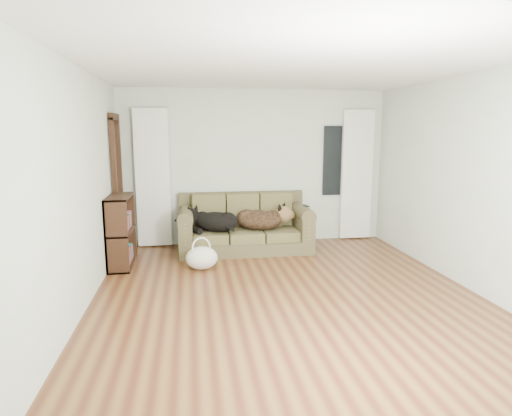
{
  "coord_description": "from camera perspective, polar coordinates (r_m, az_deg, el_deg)",
  "views": [
    {
      "loc": [
        -1.09,
        -4.72,
        1.91
      ],
      "look_at": [
        -0.12,
        1.6,
        0.76
      ],
      "focal_mm": 30.0,
      "sensor_mm": 36.0,
      "label": 1
    }
  ],
  "objects": [
    {
      "name": "sofa",
      "position": [
        6.9,
        -1.52,
        -2.0
      ],
      "size": [
        2.09,
        0.9,
        0.86
      ],
      "primitive_type": "cube",
      "color": "#494027",
      "rests_on": "floor"
    },
    {
      "name": "curtain_right",
      "position": [
        7.74,
        13.26,
        4.3
      ],
      "size": [
        0.55,
        0.08,
        2.25
      ],
      "primitive_type": "cube",
      "color": "white",
      "rests_on": "ground"
    },
    {
      "name": "curtain_left",
      "position": [
        7.2,
        -13.6,
        3.87
      ],
      "size": [
        0.55,
        0.08,
        2.25
      ],
      "primitive_type": "cube",
      "color": "white",
      "rests_on": "ground"
    },
    {
      "name": "wall_back",
      "position": [
        7.32,
        -0.17,
        5.44
      ],
      "size": [
        4.5,
        0.04,
        2.6
      ],
      "primitive_type": "cube",
      "color": "beige",
      "rests_on": "ground"
    },
    {
      "name": "ceiling",
      "position": [
        4.89,
        4.43,
        18.31
      ],
      "size": [
        5.0,
        5.0,
        0.0
      ],
      "primitive_type": "plane",
      "color": "white",
      "rests_on": "ground"
    },
    {
      "name": "wall_right",
      "position": [
        5.81,
        26.43,
        3.13
      ],
      "size": [
        0.04,
        5.0,
        2.6
      ],
      "primitive_type": "cube",
      "color": "beige",
      "rests_on": "ground"
    },
    {
      "name": "dog_shepherd",
      "position": [
        6.9,
        0.74,
        -1.66
      ],
      "size": [
        0.92,
        0.8,
        0.34
      ],
      "primitive_type": "ellipsoid",
      "rotation": [
        0.0,
        0.0,
        2.76
      ],
      "color": "black",
      "rests_on": "sofa"
    },
    {
      "name": "floor",
      "position": [
        5.2,
        4.03,
        -11.34
      ],
      "size": [
        5.0,
        5.0,
        0.0
      ],
      "primitive_type": "plane",
      "color": "#482314",
      "rests_on": "ground"
    },
    {
      "name": "door_casing",
      "position": [
        6.91,
        -17.95,
        2.57
      ],
      "size": [
        0.07,
        0.6,
        2.1
      ],
      "primitive_type": "cube",
      "color": "black",
      "rests_on": "ground"
    },
    {
      "name": "tote_bag",
      "position": [
        6.06,
        -7.26,
        -6.65
      ],
      "size": [
        0.51,
        0.43,
        0.33
      ],
      "primitive_type": "ellipsoid",
      "rotation": [
        0.0,
        0.0,
        0.21
      ],
      "color": "beige",
      "rests_on": "floor"
    },
    {
      "name": "wall_left",
      "position": [
        4.9,
        -22.41,
        2.29
      ],
      "size": [
        0.04,
        5.0,
        2.6
      ],
      "primitive_type": "cube",
      "color": "beige",
      "rests_on": "ground"
    },
    {
      "name": "dog_black_lab",
      "position": [
        6.8,
        -5.71,
        -1.97
      ],
      "size": [
        0.9,
        0.84,
        0.31
      ],
      "primitive_type": "ellipsoid",
      "rotation": [
        0.0,
        0.0,
        -0.61
      ],
      "color": "black",
      "rests_on": "sofa"
    },
    {
      "name": "bookshelf",
      "position": [
        6.39,
        -17.57,
        -3.03
      ],
      "size": [
        0.39,
        0.84,
        1.02
      ],
      "primitive_type": "cube",
      "rotation": [
        0.0,
        0.0,
        -0.1
      ],
      "color": "black",
      "rests_on": "floor"
    },
    {
      "name": "window_pane",
      "position": [
        7.64,
        10.75,
        6.21
      ],
      "size": [
        0.5,
        0.03,
        1.2
      ],
      "primitive_type": "cube",
      "color": "black",
      "rests_on": "wall_back"
    },
    {
      "name": "tv_remote",
      "position": [
        6.89,
        6.73,
        0.29
      ],
      "size": [
        0.07,
        0.19,
        0.02
      ],
      "primitive_type": "cube",
      "rotation": [
        0.0,
        0.0,
        0.13
      ],
      "color": "black",
      "rests_on": "sofa"
    }
  ]
}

